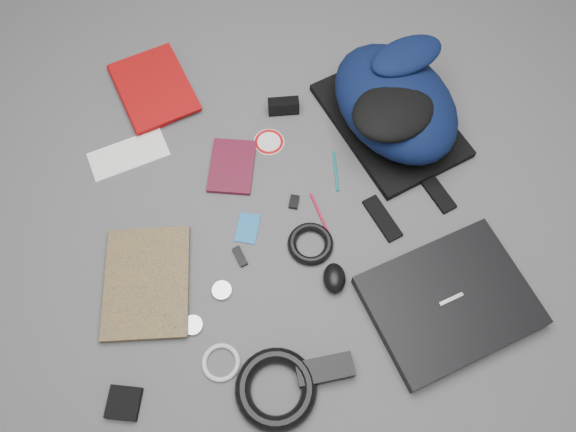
{
  "coord_description": "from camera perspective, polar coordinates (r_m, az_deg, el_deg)",
  "views": [
    {
      "loc": [
        -0.08,
        -0.63,
        1.38
      ],
      "look_at": [
        0.0,
        0.0,
        0.02
      ],
      "focal_mm": 35.0,
      "sensor_mm": 36.0,
      "label": 1
    }
  ],
  "objects": [
    {
      "name": "key_fob",
      "position": [
        1.53,
        0.62,
        1.44
      ],
      "size": [
        0.03,
        0.04,
        0.01
      ],
      "primitive_type": "cube",
      "rotation": [
        0.0,
        0.0,
        -0.3
      ],
      "color": "black",
      "rests_on": "ground"
    },
    {
      "name": "headphone_right",
      "position": [
        1.43,
        -9.66,
        -10.9
      ],
      "size": [
        0.07,
        0.07,
        0.01
      ],
      "primitive_type": "cylinder",
      "rotation": [
        0.0,
        0.0,
        0.36
      ],
      "color": "#B3B4B6",
      "rests_on": "ground"
    },
    {
      "name": "sticker_disc",
      "position": [
        1.64,
        -1.95,
        7.52
      ],
      "size": [
        0.09,
        0.09,
        0.0
      ],
      "primitive_type": "cylinder",
      "rotation": [
        0.0,
        0.0,
        0.07
      ],
      "color": "white",
      "rests_on": "ground"
    },
    {
      "name": "ground",
      "position": [
        1.52,
        0.0,
        -0.32
      ],
      "size": [
        4.0,
        4.0,
        0.0
      ],
      "primitive_type": "plane",
      "color": "#4F4F51",
      "rests_on": "ground"
    },
    {
      "name": "mouse",
      "position": [
        1.44,
        4.73,
        -6.31
      ],
      "size": [
        0.07,
        0.09,
        0.04
      ],
      "primitive_type": "ellipsoid",
      "rotation": [
        0.0,
        0.0,
        -0.1
      ],
      "color": "black",
      "rests_on": "ground"
    },
    {
      "name": "laptop",
      "position": [
        1.47,
        16.06,
        -8.32
      ],
      "size": [
        0.47,
        0.41,
        0.04
      ],
      "primitive_type": "cube",
      "rotation": [
        0.0,
        0.0,
        0.31
      ],
      "color": "black",
      "rests_on": "ground"
    },
    {
      "name": "white_cable_coil",
      "position": [
        1.4,
        -6.83,
        -14.56
      ],
      "size": [
        0.11,
        0.11,
        0.01
      ],
      "primitive_type": "torus",
      "rotation": [
        0.0,
        0.0,
        -0.19
      ],
      "color": "silver",
      "rests_on": "ground"
    },
    {
      "name": "dvd_case",
      "position": [
        1.59,
        -5.72,
        5.05
      ],
      "size": [
        0.15,
        0.19,
        0.01
      ],
      "primitive_type": "cube",
      "rotation": [
        0.0,
        0.0,
        -0.2
      ],
      "color": "#440D1B",
      "rests_on": "ground"
    },
    {
      "name": "backpack",
      "position": [
        1.62,
        10.83,
        11.27
      ],
      "size": [
        0.47,
        0.55,
        0.2
      ],
      "primitive_type": null,
      "rotation": [
        0.0,
        0.0,
        0.38
      ],
      "color": "black",
      "rests_on": "ground"
    },
    {
      "name": "envelope",
      "position": [
        1.67,
        -15.9,
        6.04
      ],
      "size": [
        0.24,
        0.16,
        0.0
      ],
      "primitive_type": "cube",
      "rotation": [
        0.0,
        0.0,
        0.3
      ],
      "color": "white",
      "rests_on": "ground"
    },
    {
      "name": "power_brick",
      "position": [
        1.38,
        3.77,
        -15.31
      ],
      "size": [
        0.14,
        0.07,
        0.03
      ],
      "primitive_type": "cube",
      "rotation": [
        0.0,
        0.0,
        0.08
      ],
      "color": "black",
      "rests_on": "ground"
    },
    {
      "name": "usb_black",
      "position": [
        1.48,
        -4.9,
        -4.12
      ],
      "size": [
        0.04,
        0.06,
        0.01
      ],
      "primitive_type": "cube",
      "rotation": [
        0.0,
        0.0,
        0.35
      ],
      "color": "black",
      "rests_on": "ground"
    },
    {
      "name": "power_cord_coil",
      "position": [
        1.37,
        -1.23,
        -17.15
      ],
      "size": [
        0.26,
        0.26,
        0.04
      ],
      "primitive_type": "torus",
      "rotation": [
        0.0,
        0.0,
        0.42
      ],
      "color": "black",
      "rests_on": "ground"
    },
    {
      "name": "pouch",
      "position": [
        1.43,
        -16.34,
        -17.76
      ],
      "size": [
        0.09,
        0.09,
        0.02
      ],
      "primitive_type": "cube",
      "rotation": [
        0.0,
        0.0,
        -0.22
      ],
      "color": "black",
      "rests_on": "ground"
    },
    {
      "name": "id_badge",
      "position": [
        1.51,
        -4.12,
        -1.24
      ],
      "size": [
        0.08,
        0.1,
        0.0
      ],
      "primitive_type": "cube",
      "rotation": [
        0.0,
        0.0,
        -0.29
      ],
      "color": "#1769AE",
      "rests_on": "ground"
    },
    {
      "name": "cable_coil",
      "position": [
        1.48,
        2.3,
        -2.83
      ],
      "size": [
        0.16,
        0.16,
        0.02
      ],
      "primitive_type": "torus",
      "rotation": [
        0.0,
        0.0,
        0.35
      ],
      "color": "black",
      "rests_on": "ground"
    },
    {
      "name": "compact_camera",
      "position": [
        1.68,
        -0.46,
        11.08
      ],
      "size": [
        0.09,
        0.04,
        0.05
      ],
      "primitive_type": "cube",
      "rotation": [
        0.0,
        0.0,
        -0.03
      ],
      "color": "black",
      "rests_on": "ground"
    },
    {
      "name": "headphone_left",
      "position": [
        1.45,
        -6.73,
        -7.53
      ],
      "size": [
        0.05,
        0.05,
        0.01
      ],
      "primitive_type": "cylinder",
      "rotation": [
        0.0,
        0.0,
        0.05
      ],
      "color": "#B6B6B8",
      "rests_on": "ground"
    },
    {
      "name": "textbook_red",
      "position": [
        1.77,
        -16.58,
        11.16
      ],
      "size": [
        0.28,
        0.33,
        0.03
      ],
      "primitive_type": "imported",
      "rotation": [
        0.0,
        0.0,
        0.33
      ],
      "color": "maroon",
      "rests_on": "ground"
    },
    {
      "name": "pen_teal",
      "position": [
        1.59,
        4.86,
        4.59
      ],
      "size": [
        0.02,
        0.13,
        0.01
      ],
      "primitive_type": "cylinder",
      "rotation": [
        1.57,
        0.0,
        -0.07
      ],
      "color": "#0D786C",
      "rests_on": "ground"
    },
    {
      "name": "pen_red",
      "position": [
        1.52,
        3.19,
        0.33
      ],
      "size": [
        0.04,
        0.12,
        0.01
      ],
      "primitive_type": "cylinder",
      "rotation": [
        1.57,
        0.0,
        0.24
      ],
      "color": "#BB0E2E",
      "rests_on": "ground"
    },
    {
      "name": "comic_book",
      "position": [
        1.51,
        -18.16,
        -6.64
      ],
      "size": [
        0.23,
        0.31,
        0.02
      ],
      "primitive_type": "imported",
      "rotation": [
        0.0,
        0.0,
        -0.06
      ],
      "color": "#BA980D",
      "rests_on": "ground"
    }
  ]
}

